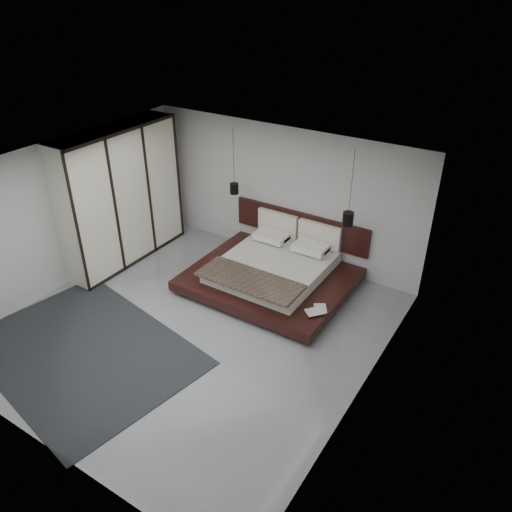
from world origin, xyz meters
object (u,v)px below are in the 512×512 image
Objects in this scene: lattice_screen at (155,178)px; rug at (84,351)px; bed at (273,270)px; pendant_left at (234,188)px; pendant_right at (348,219)px; wardrobe at (121,196)px.

rug is at bearing -64.89° from lattice_screen.
pendant_left is (-1.23, 0.49, 1.27)m from bed.
bed is 2.15× the size of pendant_right.
lattice_screen is at bearing 178.42° from pendant_left.
lattice_screen is 1.31m from wardrobe.
pendant_right reaches higher than wardrobe.
lattice_screen is 4.65m from pendant_right.
pendant_right is (1.23, 0.49, 1.23)m from bed.
lattice_screen is at bearing 170.86° from bed.
pendant_left is at bearing -1.58° from lattice_screen.
bed is 0.81× the size of rug.
pendant_left is at bearing 32.24° from wardrobe.
bed reaches higher than rug.
bed is 1.05× the size of wardrobe.
pendant_left is at bearing 158.25° from bed.
bed is 3.73m from rug.
wardrobe is at bearing -164.44° from pendant_right.
bed is 1.81m from pendant_right.
pendant_left and pendant_right have the same top height.
pendant_left is 2.45m from pendant_right.
pendant_right is at bearing 53.97° from rug.
wardrobe is (-4.39, -1.22, -0.14)m from pendant_right.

